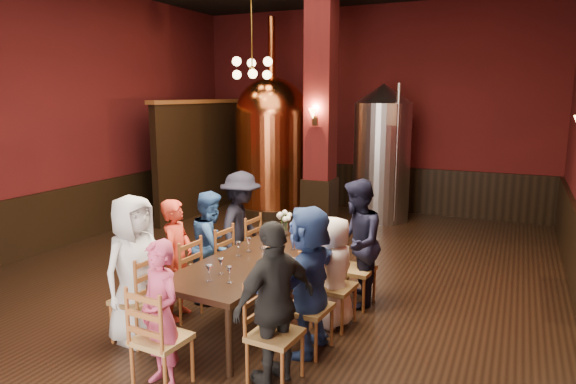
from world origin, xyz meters
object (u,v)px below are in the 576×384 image
at_px(person_1, 177,259).
at_px(person_2, 212,245).
at_px(dining_table, 254,264).
at_px(rose_vase, 284,219).
at_px(steel_vessel, 382,153).
at_px(copper_kettle, 272,144).
at_px(person_0, 135,269).

relative_size(person_1, person_2, 1.01).
relative_size(dining_table, rose_vase, 7.17).
bearing_deg(rose_vase, steel_vessel, 87.74).
bearing_deg(steel_vessel, person_2, -100.13).
bearing_deg(dining_table, rose_vase, 99.57).
xyz_separation_m(person_2, copper_kettle, (-1.45, 4.73, 0.83)).
distance_m(dining_table, person_2, 0.91).
xyz_separation_m(steel_vessel, rose_vase, (-0.18, -4.45, -0.43)).
relative_size(dining_table, person_0, 1.56).
relative_size(dining_table, steel_vessel, 0.88).
bearing_deg(person_1, rose_vase, -44.47).
bearing_deg(person_1, copper_kettle, 1.50).
bearing_deg(steel_vessel, rose_vase, -92.26).
bearing_deg(rose_vase, person_2, -139.73).
xyz_separation_m(person_0, person_2, (0.10, 1.33, -0.09)).
relative_size(person_0, person_2, 1.13).
relative_size(steel_vessel, rose_vase, 8.16).
xyz_separation_m(person_2, steel_vessel, (0.90, 5.06, 0.70)).
bearing_deg(person_0, dining_table, -36.88).
xyz_separation_m(dining_table, rose_vase, (-0.09, 1.01, 0.29)).
distance_m(person_2, rose_vase, 0.99).
relative_size(dining_table, person_2, 1.76).
distance_m(dining_table, person_1, 0.91).
distance_m(dining_table, copper_kettle, 5.66).
height_order(dining_table, person_2, person_2).
height_order(person_0, person_2, person_0).
height_order(copper_kettle, rose_vase, copper_kettle).
bearing_deg(steel_vessel, person_0, -98.92).
distance_m(person_2, steel_vessel, 5.19).
bearing_deg(person_0, steel_vessel, -1.19).
bearing_deg(dining_table, person_1, -158.78).
bearing_deg(steel_vessel, copper_kettle, -171.88).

